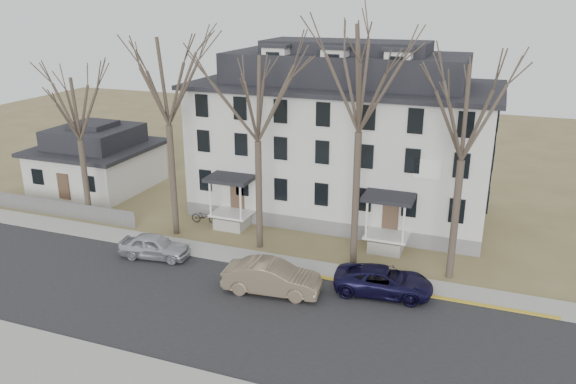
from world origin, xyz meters
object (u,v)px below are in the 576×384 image
at_px(car_tan, 272,278).
at_px(car_navy, 383,282).
at_px(small_house, 97,160).
at_px(boarding_house, 343,138).
at_px(tree_far_left, 165,75).
at_px(bicycle_left, 205,217).
at_px(tree_bungalow, 76,104).
at_px(car_silver, 155,247).
at_px(tree_mid_right, 467,106).
at_px(tree_mid_left, 257,93).
at_px(tree_center, 361,71).

height_order(car_tan, car_navy, car_tan).
bearing_deg(small_house, boarding_house, 5.59).
distance_m(tree_far_left, bicycle_left, 10.12).
bearing_deg(tree_bungalow, car_silver, -25.29).
xyz_separation_m(tree_mid_right, car_tan, (-8.59, -5.11, -8.76)).
bearing_deg(car_tan, tree_far_left, 54.03).
relative_size(tree_bungalow, car_navy, 2.11).
xyz_separation_m(small_house, tree_far_left, (11.00, -6.20, 8.09)).
xyz_separation_m(tree_mid_right, bicycle_left, (-16.54, 2.14, -9.10)).
height_order(tree_mid_left, bicycle_left, tree_mid_left).
bearing_deg(car_tan, tree_center, -37.26).
bearing_deg(boarding_house, car_navy, -64.47).
xyz_separation_m(tree_bungalow, car_navy, (21.41, -3.17, -7.41)).
bearing_deg(tree_center, bicycle_left, 169.04).
bearing_deg(tree_mid_right, tree_bungalow, 180.00).
relative_size(tree_mid_left, car_navy, 2.49).
bearing_deg(tree_center, car_navy, -52.78).
height_order(tree_mid_left, tree_bungalow, tree_mid_left).
height_order(tree_far_left, car_silver, tree_far_left).
distance_m(tree_bungalow, car_tan, 18.23).
relative_size(tree_center, tree_mid_right, 1.15).
bearing_deg(tree_bungalow, small_house, 122.84).
xyz_separation_m(tree_mid_left, tree_bungalow, (-13.00, 0.00, -1.48)).
bearing_deg(car_silver, tree_bungalow, 57.03).
relative_size(tree_mid_left, tree_center, 0.87).
xyz_separation_m(tree_far_left, bicycle_left, (0.96, 2.14, -9.84)).
bearing_deg(tree_mid_right, tree_mid_left, 180.00).
height_order(small_house, tree_mid_right, tree_mid_right).
distance_m(small_house, tree_far_left, 15.00).
height_order(tree_center, car_navy, tree_center).
relative_size(tree_bungalow, car_tan, 2.10).
bearing_deg(tree_bungalow, tree_mid_left, 0.00).
relative_size(tree_far_left, car_silver, 3.25).
relative_size(tree_far_left, tree_bungalow, 1.27).
distance_m(tree_mid_right, car_navy, 9.93).
bearing_deg(tree_center, boarding_house, 110.20).
height_order(tree_mid_right, tree_bungalow, tree_mid_right).
distance_m(tree_far_left, tree_mid_right, 17.52).
relative_size(boarding_house, tree_bungalow, 1.93).
relative_size(tree_mid_left, tree_bungalow, 1.18).
distance_m(small_house, bicycle_left, 12.75).
bearing_deg(small_house, car_silver, -39.95).
height_order(tree_far_left, tree_mid_left, tree_far_left).
bearing_deg(small_house, bicycle_left, -18.74).
distance_m(car_tan, bicycle_left, 10.77).
height_order(small_house, tree_far_left, tree_far_left).
height_order(tree_bungalow, bicycle_left, tree_bungalow).
bearing_deg(car_tan, bicycle_left, 41.52).
xyz_separation_m(car_tan, bicycle_left, (-7.95, 7.25, -0.34)).
xyz_separation_m(small_house, tree_mid_right, (28.50, -6.20, 7.35)).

